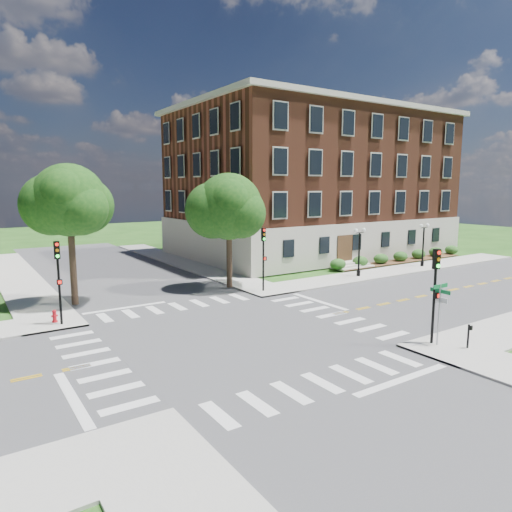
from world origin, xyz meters
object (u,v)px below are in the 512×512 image
traffic_signal_se (435,284)px  traffic_signal_nw (58,272)px  push_button_post (469,335)px  fire_hydrant (55,316)px  twin_lamp_west (359,249)px  street_sign_pole (440,302)px  traffic_signal_ne (263,251)px  twin_lamp_east (423,242)px

traffic_signal_se → traffic_signal_nw: 20.32m
push_button_post → fire_hydrant: size_ratio=1.60×
push_button_post → fire_hydrant: push_button_post is taller
traffic_signal_se → twin_lamp_west: (9.80, 14.48, -0.66)m
push_button_post → street_sign_pole: bearing=127.0°
fire_hydrant → traffic_signal_ne: bearing=-0.1°
street_sign_pole → push_button_post: 2.06m
twin_lamp_east → fire_hydrant: 34.10m
traffic_signal_nw → twin_lamp_west: size_ratio=1.13×
twin_lamp_west → fire_hydrant: 25.10m
twin_lamp_west → street_sign_pole: size_ratio=1.36×
traffic_signal_se → fire_hydrant: 21.11m
fire_hydrant → twin_lamp_west: bearing=0.2°
traffic_signal_se → street_sign_pole: size_ratio=1.55×
traffic_signal_nw → twin_lamp_east: size_ratio=1.13×
traffic_signal_se → push_button_post: 2.91m
traffic_signal_nw → push_button_post: 22.04m
street_sign_pole → fire_hydrant: bearing=136.0°
traffic_signal_ne → street_sign_pole: bearing=-88.2°
fire_hydrant → push_button_post: bearing=-44.6°
traffic_signal_nw → traffic_signal_se: bearing=-42.6°
traffic_signal_se → twin_lamp_west: 17.50m
traffic_signal_ne → fire_hydrant: size_ratio=6.40×
traffic_signal_se → fire_hydrant: size_ratio=6.40×
traffic_signal_nw → fire_hydrant: 2.80m
traffic_signal_nw → street_sign_pole: traffic_signal_nw is taller
traffic_signal_se → traffic_signal_nw: size_ratio=1.00×
twin_lamp_west → traffic_signal_nw: bearing=-178.3°
traffic_signal_ne → traffic_signal_nw: 14.49m
street_sign_pole → traffic_signal_nw: bearing=136.7°
traffic_signal_ne → traffic_signal_nw: same height
twin_lamp_east → street_sign_pole: 24.02m
push_button_post → twin_lamp_east: bearing=41.7°
twin_lamp_west → traffic_signal_ne: bearing=-179.3°
traffic_signal_se → street_sign_pole: 0.93m
traffic_signal_nw → twin_lamp_east: (33.78, 0.82, -0.66)m
traffic_signal_ne → twin_lamp_east: (19.31, 0.22, -0.66)m
twin_lamp_east → fire_hydrant: size_ratio=5.64×
street_sign_pole → traffic_signal_se: bearing=87.2°
push_button_post → traffic_signal_se: bearing=120.0°
twin_lamp_west → twin_lamp_east: same height
twin_lamp_east → push_button_post: 24.15m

